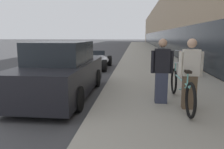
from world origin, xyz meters
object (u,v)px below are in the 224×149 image
(bike_rack_hoop, at_px, (196,63))
(person_rider, at_px, (190,74))
(vintage_roadster_curbside, at_px, (93,61))
(cruiser_bike_nearest, at_px, (193,64))
(cruiser_bike_middle, at_px, (182,60))
(person_bystander, at_px, (162,71))
(parked_sedan_curbside, at_px, (62,72))
(tandem_bicycle, at_px, (181,88))

(bike_rack_hoop, bearing_deg, person_rider, -106.53)
(bike_rack_hoop, distance_m, vintage_roadster_curbside, 5.44)
(cruiser_bike_nearest, relative_size, cruiser_bike_middle, 1.04)
(cruiser_bike_nearest, xyz_separation_m, cruiser_bike_middle, (-0.07, 2.00, -0.03))
(vintage_roadster_curbside, bearing_deg, bike_rack_hoop, -30.90)
(vintage_roadster_curbside, bearing_deg, person_bystander, -65.96)
(bike_rack_hoop, distance_m, cruiser_bike_middle, 2.80)
(person_rider, distance_m, cruiser_bike_middle, 6.98)
(cruiser_bike_middle, bearing_deg, parked_sedan_curbside, -128.85)
(tandem_bicycle, bearing_deg, person_rider, -71.14)
(cruiser_bike_middle, bearing_deg, tandem_bicycle, -101.68)
(cruiser_bike_nearest, relative_size, vintage_roadster_curbside, 0.44)
(person_bystander, bearing_deg, cruiser_bike_nearest, 67.45)
(person_rider, relative_size, parked_sedan_curbside, 0.36)
(person_rider, xyz_separation_m, cruiser_bike_nearest, (1.31, 4.86, -0.38))
(parked_sedan_curbside, bearing_deg, vintage_roadster_curbside, 91.74)
(person_bystander, height_order, parked_sedan_curbside, person_bystander)
(cruiser_bike_nearest, height_order, parked_sedan_curbside, parked_sedan_curbside)
(cruiser_bike_middle, xyz_separation_m, vintage_roadster_curbside, (-4.70, -0.01, -0.11))
(person_bystander, distance_m, vintage_roadster_curbside, 7.12)
(tandem_bicycle, relative_size, bike_rack_hoop, 3.03)
(person_rider, bearing_deg, bike_rack_hoop, 73.47)
(parked_sedan_curbside, bearing_deg, cruiser_bike_nearest, 38.27)
(person_rider, xyz_separation_m, cruiser_bike_middle, (1.24, 6.86, -0.41))
(tandem_bicycle, distance_m, cruiser_bike_middle, 6.67)
(cruiser_bike_nearest, bearing_deg, vintage_roadster_curbside, 157.32)
(person_rider, xyz_separation_m, person_bystander, (-0.56, 0.36, -0.00))
(cruiser_bike_nearest, bearing_deg, person_bystander, -112.55)
(tandem_bicycle, bearing_deg, parked_sedan_curbside, 163.89)
(tandem_bicycle, height_order, person_rider, person_rider)
(tandem_bicycle, relative_size, cruiser_bike_middle, 1.53)
(cruiser_bike_middle, relative_size, vintage_roadster_curbside, 0.43)
(person_rider, height_order, parked_sedan_curbside, person_rider)
(person_rider, height_order, vintage_roadster_curbside, person_rider)
(tandem_bicycle, distance_m, vintage_roadster_curbside, 7.34)
(person_rider, distance_m, person_bystander, 0.67)
(tandem_bicycle, xyz_separation_m, bike_rack_hoop, (1.31, 3.74, 0.13))
(person_bystander, xyz_separation_m, vintage_roadster_curbside, (-2.89, 6.49, -0.52))
(cruiser_bike_nearest, distance_m, vintage_roadster_curbside, 5.16)
(cruiser_bike_nearest, bearing_deg, parked_sedan_curbside, -141.73)
(tandem_bicycle, bearing_deg, bike_rack_hoop, 70.62)
(cruiser_bike_nearest, xyz_separation_m, parked_sedan_curbside, (-4.59, -3.62, 0.17))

